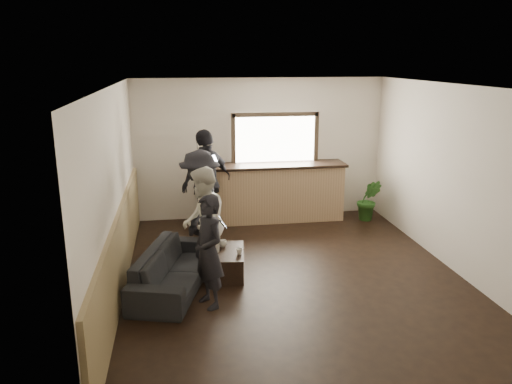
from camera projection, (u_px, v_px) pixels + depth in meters
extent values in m
cube|color=black|center=(292.00, 275.00, 7.52)|extent=(5.00, 6.00, 0.01)
cube|color=silver|center=(296.00, 86.00, 6.79)|extent=(5.00, 6.00, 0.01)
cube|color=silver|center=(260.00, 149.00, 10.01)|extent=(5.00, 0.01, 2.80)
cube|color=silver|center=(373.00, 271.00, 4.29)|extent=(5.00, 0.01, 2.80)
cube|color=silver|center=(114.00, 192.00, 6.78)|extent=(0.01, 6.00, 2.80)
cube|color=silver|center=(455.00, 179.00, 7.53)|extent=(0.01, 6.00, 2.80)
cube|color=#9E8759|center=(121.00, 251.00, 7.00)|extent=(0.06, 5.90, 1.10)
cube|color=#A47F59|center=(277.00, 193.00, 9.98)|extent=(2.60, 0.60, 1.10)
cube|color=black|center=(277.00, 165.00, 9.83)|extent=(2.70, 0.68, 0.05)
cube|color=white|center=(275.00, 139.00, 9.97)|extent=(1.60, 0.06, 0.90)
cube|color=#3F3326|center=(275.00, 114.00, 9.81)|extent=(1.72, 0.08, 0.08)
cube|color=#3F3326|center=(233.00, 140.00, 9.81)|extent=(0.08, 0.08, 1.06)
cube|color=#3F3326|center=(316.00, 138.00, 10.07)|extent=(0.08, 0.08, 1.06)
imported|color=black|center=(174.00, 268.00, 7.06)|extent=(1.30, 2.12, 0.58)
cube|color=black|center=(228.00, 263.00, 7.50)|extent=(0.57, 0.90, 0.38)
imported|color=silver|center=(223.00, 244.00, 7.61)|extent=(0.15, 0.15, 0.10)
imported|color=silver|center=(239.00, 251.00, 7.32)|extent=(0.10, 0.10, 0.09)
imported|color=#2D6623|center=(369.00, 200.00, 9.96)|extent=(0.56, 0.50, 0.84)
imported|color=black|center=(209.00, 252.00, 6.42)|extent=(0.56, 0.65, 1.51)
cube|color=black|center=(223.00, 224.00, 6.46)|extent=(0.11, 0.10, 0.12)
cube|color=silver|center=(223.00, 224.00, 6.45)|extent=(0.10, 0.09, 0.11)
imported|color=silver|center=(203.00, 223.00, 7.32)|extent=(0.71, 0.87, 1.65)
cube|color=black|center=(218.00, 214.00, 7.30)|extent=(0.10, 0.08, 0.12)
cube|color=silver|center=(218.00, 214.00, 7.29)|extent=(0.08, 0.07, 0.11)
imported|color=black|center=(201.00, 205.00, 8.01)|extent=(0.93, 1.28, 1.78)
cube|color=black|center=(214.00, 194.00, 7.94)|extent=(0.11, 0.09, 0.12)
cube|color=silver|center=(214.00, 194.00, 7.93)|extent=(0.09, 0.08, 0.11)
imported|color=black|center=(207.00, 183.00, 9.07)|extent=(1.18, 1.10, 1.95)
cube|color=black|center=(215.00, 158.00, 8.81)|extent=(0.11, 0.12, 0.12)
cube|color=silver|center=(215.00, 158.00, 8.80)|extent=(0.10, 0.10, 0.11)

